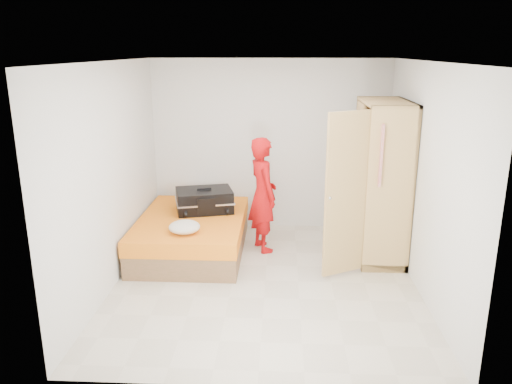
# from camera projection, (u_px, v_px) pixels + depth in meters

# --- Properties ---
(room) EXTENTS (4.00, 4.02, 2.60)m
(room) POSITION_uv_depth(u_px,v_px,m) (266.00, 178.00, 5.74)
(room) COLOR beige
(room) RESTS_ON ground
(bed) EXTENTS (1.42, 2.02, 0.50)m
(bed) POSITION_uv_depth(u_px,v_px,m) (192.00, 234.00, 6.94)
(bed) COLOR #905F41
(bed) RESTS_ON ground
(wardrobe) EXTENTS (1.10, 1.47, 2.10)m
(wardrobe) POSITION_uv_depth(u_px,v_px,m) (378.00, 186.00, 6.55)
(wardrobe) COLOR tan
(wardrobe) RESTS_ON ground
(person) EXTENTS (0.59, 0.69, 1.60)m
(person) POSITION_uv_depth(u_px,v_px,m) (263.00, 195.00, 6.86)
(person) COLOR red
(person) RESTS_ON ground
(suitcase) EXTENTS (0.91, 0.76, 0.34)m
(suitcase) POSITION_uv_depth(u_px,v_px,m) (204.00, 200.00, 7.09)
(suitcase) COLOR black
(suitcase) RESTS_ON bed
(round_cushion) EXTENTS (0.40, 0.40, 0.15)m
(round_cushion) POSITION_uv_depth(u_px,v_px,m) (184.00, 227.00, 6.26)
(round_cushion) COLOR silver
(round_cushion) RESTS_ON bed
(pillow) EXTENTS (0.57, 0.32, 0.10)m
(pillow) POSITION_uv_depth(u_px,v_px,m) (205.00, 196.00, 7.67)
(pillow) COLOR silver
(pillow) RESTS_ON bed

